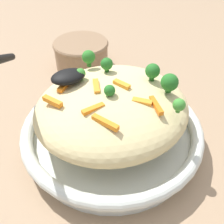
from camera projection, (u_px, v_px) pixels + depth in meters
ground_plane at (112, 142)px, 0.48m from camera, size 2.40×2.40×0.00m
serving_bowl at (112, 132)px, 0.46m from camera, size 0.31×0.31×0.05m
pasta_mound at (112, 108)px, 0.43m from camera, size 0.25×0.24×0.08m
carrot_piece_0 at (120, 83)px, 0.41m from camera, size 0.02×0.03×0.01m
carrot_piece_1 at (93, 109)px, 0.37m from camera, size 0.04×0.01×0.01m
carrot_piece_2 at (142, 102)px, 0.38m from camera, size 0.03×0.03×0.01m
carrot_piece_3 at (105, 122)px, 0.35m from camera, size 0.03×0.04×0.01m
carrot_piece_4 at (156, 105)px, 0.38m from camera, size 0.02×0.04×0.01m
carrot_piece_5 at (53, 101)px, 0.39m from camera, size 0.02×0.03×0.01m
carrot_piece_6 at (65, 85)px, 0.42m from camera, size 0.03×0.03×0.01m
carrot_piece_7 at (96, 87)px, 0.41m from camera, size 0.02×0.04×0.01m
broccoli_floret_0 at (80, 74)px, 0.42m from camera, size 0.02×0.02×0.02m
broccoli_floret_1 at (151, 70)px, 0.43m from camera, size 0.02×0.02×0.03m
broccoli_floret_2 at (107, 64)px, 0.44m from camera, size 0.02×0.02×0.03m
broccoli_floret_3 at (179, 105)px, 0.37m from camera, size 0.02×0.02×0.02m
broccoli_floret_4 at (170, 83)px, 0.40m from camera, size 0.03×0.03×0.03m
broccoli_floret_5 at (86, 58)px, 0.46m from camera, size 0.02×0.02×0.03m
broccoli_floret_6 at (110, 91)px, 0.39m from camera, size 0.02×0.02×0.02m
serving_spoon at (42, 70)px, 0.40m from camera, size 0.14×0.18×0.10m
companion_bowl at (81, 53)px, 0.66m from camera, size 0.14×0.14×0.07m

